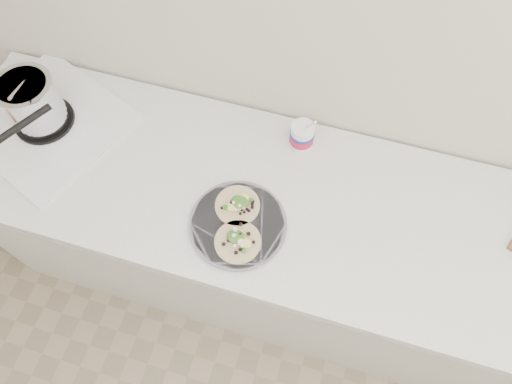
# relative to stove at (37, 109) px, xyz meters

# --- Properties ---
(counter) EXTENTS (2.44, 0.66, 0.90)m
(counter) POSITION_rel_stove_xyz_m (0.92, -0.04, -0.53)
(counter) COLOR silver
(counter) RESTS_ON ground
(stove) EXTENTS (0.64, 0.62, 0.25)m
(stove) POSITION_rel_stove_xyz_m (0.00, 0.00, 0.00)
(stove) COLOR silver
(stove) RESTS_ON counter
(taco_plate) EXTENTS (0.31, 0.31, 0.04)m
(taco_plate) POSITION_rel_stove_xyz_m (0.77, -0.18, -0.06)
(taco_plate) COLOR slate
(taco_plate) RESTS_ON counter
(tub) EXTENTS (0.08, 0.08, 0.19)m
(tub) POSITION_rel_stove_xyz_m (0.89, 0.17, -0.02)
(tub) COLOR white
(tub) RESTS_ON counter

